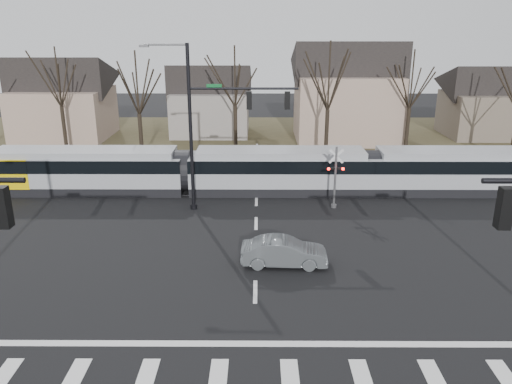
{
  "coord_description": "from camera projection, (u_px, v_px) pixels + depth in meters",
  "views": [
    {
      "loc": [
        0.13,
        -17.44,
        11.13
      ],
      "look_at": [
        0.0,
        9.0,
        2.3
      ],
      "focal_mm": 35.0,
      "sensor_mm": 36.0,
      "label": 1
    }
  ],
  "objects": [
    {
      "name": "grass_verge",
      "position": [
        257.0,
        142.0,
        50.42
      ],
      "size": [
        140.0,
        28.0,
        0.01
      ],
      "primitive_type": "cube",
      "color": "#38331E",
      "rests_on": "ground"
    },
    {
      "name": "stop_line",
      "position": [
        255.0,
        344.0,
        18.36
      ],
      "size": [
        28.0,
        0.35,
        0.01
      ],
      "primitive_type": "cube",
      "color": "silver",
      "rests_on": "ground"
    },
    {
      "name": "tree_row",
      "position": [
        280.0,
        100.0,
        43.14
      ],
      "size": [
        59.2,
        7.2,
        10.0
      ],
      "color": "black",
      "rests_on": "ground"
    },
    {
      "name": "tram",
      "position": [
        278.0,
        169.0,
        34.71
      ],
      "size": [
        40.23,
        2.99,
        3.05
      ],
      "color": "gray",
      "rests_on": "ground"
    },
    {
      "name": "crosswalk",
      "position": [
        254.0,
        384.0,
        16.28
      ],
      "size": [
        27.0,
        2.6,
        0.01
      ],
      "color": "silver",
      "rests_on": "ground"
    },
    {
      "name": "rail_crossing_signal",
      "position": [
        335.0,
        179.0,
        31.59
      ],
      "size": [
        1.08,
        0.36,
        4.0
      ],
      "color": "#59595B",
      "rests_on": "ground"
    },
    {
      "name": "house_d",
      "position": [
        487.0,
        98.0,
        51.9
      ],
      "size": [
        8.64,
        7.56,
        7.65
      ],
      "color": "brown",
      "rests_on": "ground"
    },
    {
      "name": "signal_pole_far",
      "position": [
        217.0,
        120.0,
        30.13
      ],
      "size": [
        9.28,
        0.44,
        10.2
      ],
      "color": "black",
      "rests_on": "ground"
    },
    {
      "name": "house_b",
      "position": [
        210.0,
        97.0,
        52.98
      ],
      "size": [
        8.64,
        7.56,
        7.65
      ],
      "color": "gray",
      "rests_on": "ground"
    },
    {
      "name": "sedan",
      "position": [
        284.0,
        252.0,
        24.23
      ],
      "size": [
        1.79,
        4.3,
        1.38
      ],
      "primitive_type": "imported",
      "rotation": [
        0.0,
        0.0,
        1.53
      ],
      "color": "#525659",
      "rests_on": "ground"
    },
    {
      "name": "rail_pair",
      "position": [
        256.0,
        192.0,
        35.05
      ],
      "size": [
        90.0,
        1.52,
        0.06
      ],
      "color": "#59595E",
      "rests_on": "ground"
    },
    {
      "name": "house_c",
      "position": [
        347.0,
        88.0,
        49.67
      ],
      "size": [
        10.8,
        8.64,
        10.1
      ],
      "color": "gray",
      "rests_on": "ground"
    },
    {
      "name": "house_a",
      "position": [
        62.0,
        94.0,
        51.0
      ],
      "size": [
        9.72,
        8.64,
        8.6
      ],
      "color": "gray",
      "rests_on": "ground"
    },
    {
      "name": "ground",
      "position": [
        255.0,
        317.0,
        20.07
      ],
      "size": [
        140.0,
        140.0,
        0.0
      ],
      "primitive_type": "plane",
      "color": "black"
    },
    {
      "name": "lane_dashes",
      "position": [
        256.0,
        191.0,
        35.25
      ],
      "size": [
        0.18,
        30.0,
        0.01
      ],
      "color": "silver",
      "rests_on": "ground"
    }
  ]
}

